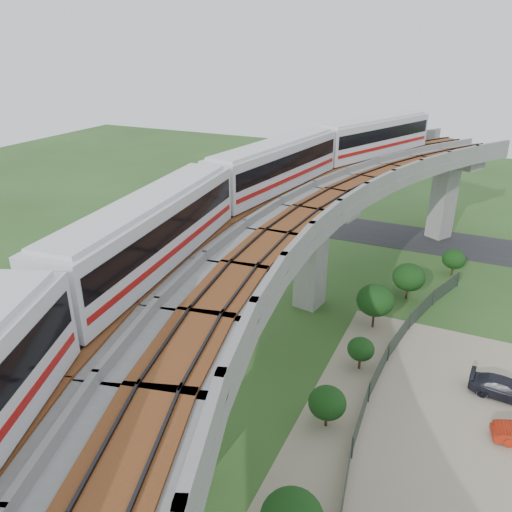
# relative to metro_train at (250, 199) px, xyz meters

# --- Properties ---
(ground) EXTENTS (160.00, 160.00, 0.00)m
(ground) POSITION_rel_metro_train_xyz_m (-0.35, 0.03, -12.31)
(ground) COLOR #2E4A1D
(ground) RESTS_ON ground
(dirt_lot) EXTENTS (18.00, 26.00, 0.04)m
(dirt_lot) POSITION_rel_metro_train_xyz_m (13.65, -1.97, -12.29)
(dirt_lot) COLOR gray
(dirt_lot) RESTS_ON ground
(asphalt_road) EXTENTS (60.00, 8.00, 0.03)m
(asphalt_road) POSITION_rel_metro_train_xyz_m (-0.35, 30.03, -12.29)
(asphalt_road) COLOR #232326
(asphalt_road) RESTS_ON ground
(viaduct) EXTENTS (19.58, 73.98, 11.40)m
(viaduct) POSITION_rel_metro_train_xyz_m (3.50, 0.03, -3.26)
(viaduct) COLOR #99968E
(viaduct) RESTS_ON ground
(metro_train) EXTENTS (10.72, 61.35, 3.64)m
(metro_train) POSITION_rel_metro_train_xyz_m (0.00, 0.00, 0.00)
(metro_train) COLOR silver
(metro_train) RESTS_ON ground
(fence) EXTENTS (3.87, 38.73, 1.50)m
(fence) POSITION_rel_metro_train_xyz_m (9.41, 0.03, -11.56)
(fence) COLOR #2D382D
(fence) RESTS_ON ground
(tree_0) EXTENTS (2.21, 2.21, 2.66)m
(tree_0) POSITION_rel_metro_train_xyz_m (11.17, 21.65, -10.59)
(tree_0) COLOR #382314
(tree_0) RESTS_ON ground
(tree_1) EXTENTS (2.80, 2.80, 3.29)m
(tree_1) POSITION_rel_metro_train_xyz_m (7.99, 14.98, -10.21)
(tree_1) COLOR #382314
(tree_1) RESTS_ON ground
(tree_2) EXTENTS (2.91, 2.91, 3.67)m
(tree_2) POSITION_rel_metro_train_xyz_m (6.38, 9.01, -9.87)
(tree_2) COLOR #382314
(tree_2) RESTS_ON ground
(tree_3) EXTENTS (1.86, 1.86, 2.41)m
(tree_3) POSITION_rel_metro_train_xyz_m (6.75, 3.23, -10.69)
(tree_3) COLOR #382314
(tree_3) RESTS_ON ground
(tree_4) EXTENTS (2.22, 2.22, 2.66)m
(tree_4) POSITION_rel_metro_train_xyz_m (6.34, -3.09, -10.60)
(tree_4) COLOR #382314
(tree_4) RESTS_ON ground
(car_dark) EXTENTS (4.44, 2.07, 1.25)m
(car_dark) POSITION_rel_metro_train_xyz_m (15.87, 4.15, -11.64)
(car_dark) COLOR black
(car_dark) RESTS_ON dirt_lot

